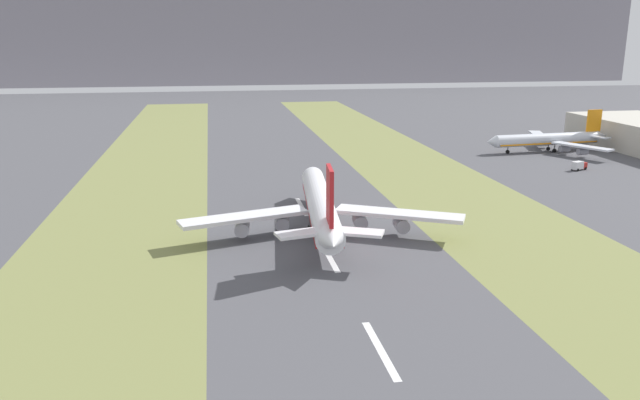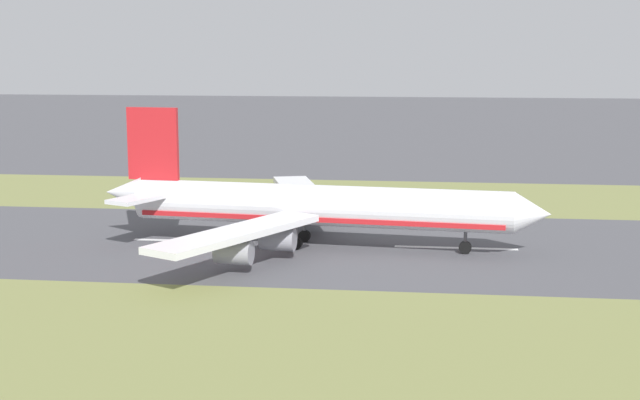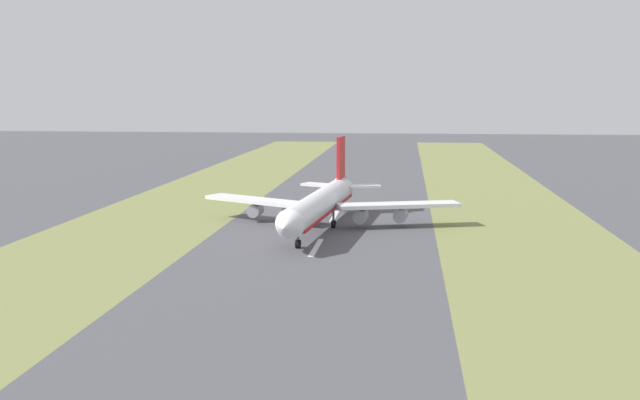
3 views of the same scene
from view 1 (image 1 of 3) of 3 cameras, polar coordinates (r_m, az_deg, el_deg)
The scene contains 10 objects.
ground_plane at distance 144.17m, azimuth -0.29°, elevation -3.15°, with size 800.00×800.00×0.00m, color #4C4C51.
grass_median_west at distance 144.07m, azimuth -18.27°, elevation -3.93°, with size 40.00×600.00×0.01m, color olive.
grass_median_east at distance 157.68m, azimuth 16.07°, elevation -2.17°, with size 40.00×600.00×0.01m, color olive.
centreline_dash_near at distance 93.94m, azimuth 5.53°, elevation -13.44°, with size 1.20×18.00×0.01m, color silver.
centreline_dash_mid at distance 129.62m, azimuth 0.87°, elevation -5.24°, with size 1.20×18.00×0.01m, color silver.
centreline_dash_far at distance 167.26m, azimuth -1.68°, elevation -0.63°, with size 1.20×18.00×0.01m, color silver.
airplane_main_jet at distance 145.01m, azimuth 0.06°, elevation -0.56°, with size 63.82×67.21×20.20m.
airplane_parked_apron at distance 263.92m, azimuth 20.31°, elevation 5.21°, with size 53.55×50.94×16.09m.
service_truck at distance 230.63m, azimuth 22.60°, elevation 2.94°, with size 6.38×4.44×3.10m.
mountain_ridge at distance 655.72m, azimuth -8.16°, elevation 14.95°, with size 800.00×120.00×97.19m, color gray.
Camera 1 is at (-22.81, -135.31, 44.22)m, focal length 35.00 mm.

